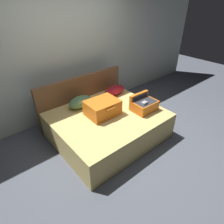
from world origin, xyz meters
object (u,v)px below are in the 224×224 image
(pillow_near_headboard, at_px, (114,90))
(pillow_center_head, at_px, (80,102))
(hard_case_large, at_px, (102,108))
(bed, at_px, (108,125))
(hard_case_medium, at_px, (144,105))

(pillow_near_headboard, height_order, pillow_center_head, pillow_center_head)
(hard_case_large, distance_m, pillow_center_head, 0.49)
(hard_case_large, height_order, pillow_center_head, hard_case_large)
(bed, bearing_deg, pillow_near_headboard, 40.53)
(hard_case_large, height_order, hard_case_medium, hard_case_medium)
(bed, relative_size, hard_case_large, 3.37)
(hard_case_large, relative_size, pillow_near_headboard, 1.09)
(pillow_center_head, bearing_deg, hard_case_large, -70.85)
(pillow_near_headboard, bearing_deg, hard_case_medium, -90.16)
(hard_case_large, bearing_deg, hard_case_medium, -27.86)
(hard_case_medium, height_order, pillow_near_headboard, hard_case_medium)
(pillow_near_headboard, bearing_deg, hard_case_large, -145.77)
(pillow_near_headboard, xyz_separation_m, pillow_center_head, (-0.82, 0.01, 0.01))
(bed, distance_m, hard_case_large, 0.39)
(bed, xyz_separation_m, pillow_near_headboard, (0.59, 0.51, 0.34))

